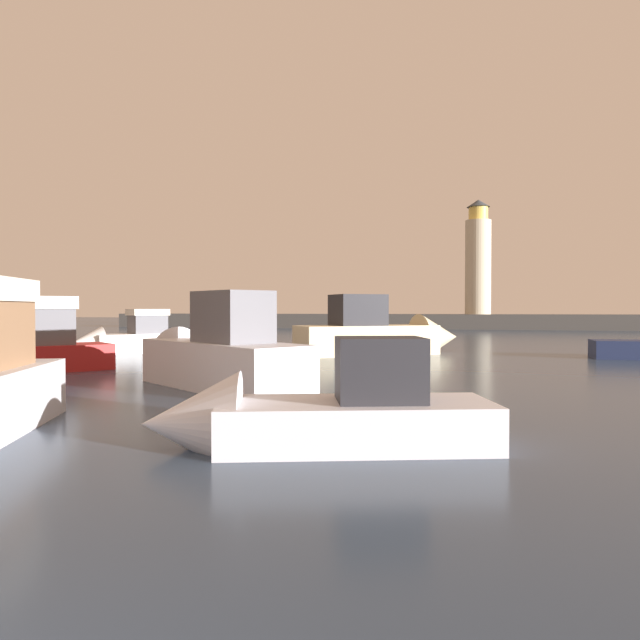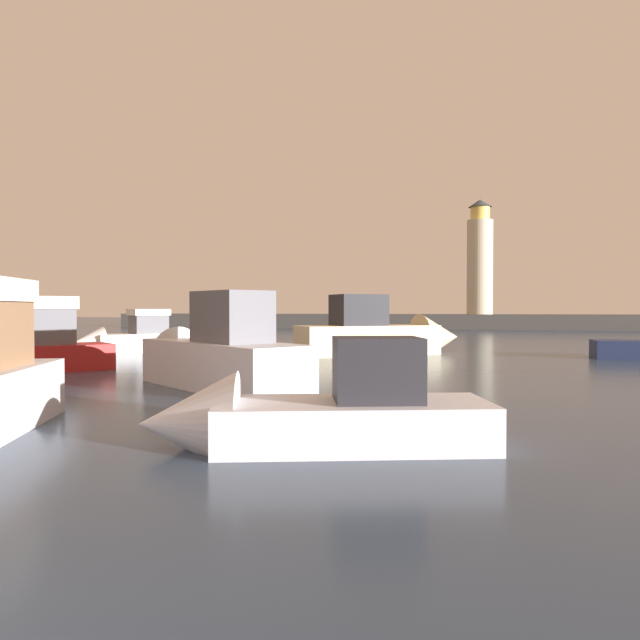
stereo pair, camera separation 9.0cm
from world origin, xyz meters
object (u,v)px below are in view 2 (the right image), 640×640
(lighthouse, at_px, (480,260))
(motorboat_3, at_px, (8,352))
(motorboat_4, at_px, (208,355))
(motorboat_5, at_px, (295,416))
(motorboat_2, at_px, (387,334))
(motorboat_0, at_px, (129,339))

(lighthouse, xyz_separation_m, motorboat_3, (-19.52, -53.06, -7.40))
(motorboat_4, bearing_deg, motorboat_3, 169.84)
(motorboat_4, xyz_separation_m, motorboat_5, (4.94, -7.44, -0.43))
(motorboat_5, bearing_deg, motorboat_3, 146.83)
(motorboat_2, relative_size, motorboat_4, 1.18)
(motorboat_2, relative_size, motorboat_3, 1.39)
(lighthouse, height_order, motorboat_2, lighthouse)
(motorboat_4, bearing_deg, motorboat_2, 73.77)
(motorboat_3, xyz_separation_m, motorboat_5, (13.81, -9.03, -0.27))
(motorboat_4, bearing_deg, motorboat_5, -56.42)
(motorboat_0, relative_size, motorboat_4, 0.78)
(motorboat_2, bearing_deg, motorboat_5, -87.93)
(motorboat_0, relative_size, motorboat_3, 0.92)
(motorboat_3, bearing_deg, motorboat_5, -33.17)
(motorboat_2, bearing_deg, motorboat_4, -106.23)
(lighthouse, height_order, motorboat_5, lighthouse)
(motorboat_2, relative_size, motorboat_5, 1.44)
(lighthouse, bearing_deg, motorboat_4, -101.02)
(motorboat_0, xyz_separation_m, motorboat_2, (14.01, 2.54, 0.28))
(motorboat_0, bearing_deg, lighthouse, 64.46)
(lighthouse, distance_m, motorboat_0, 48.14)
(motorboat_2, distance_m, motorboat_4, 14.87)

